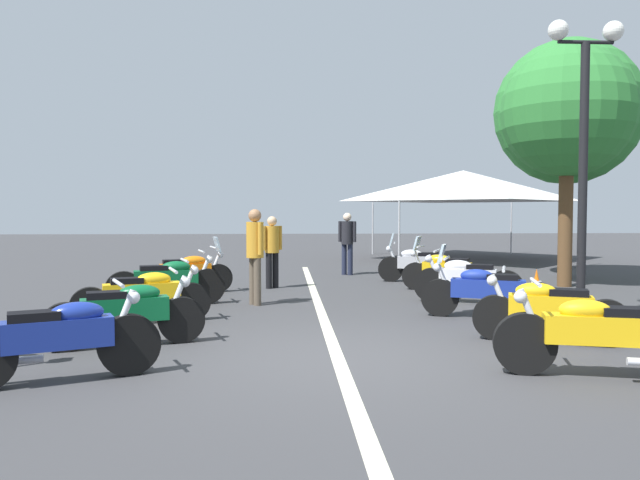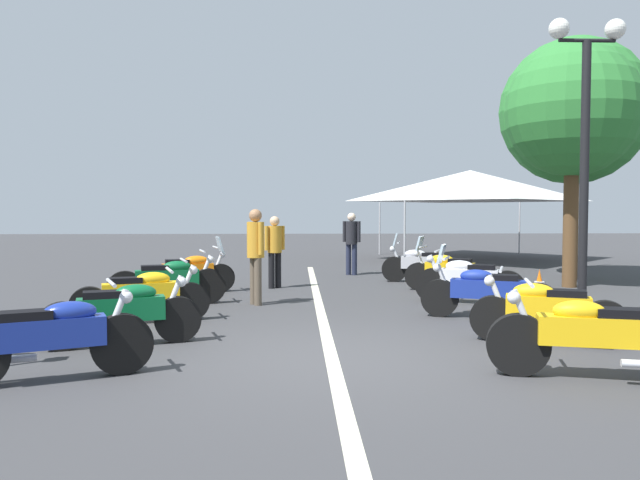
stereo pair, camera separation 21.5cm
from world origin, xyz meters
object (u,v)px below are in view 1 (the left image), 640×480
roadside_tree_1 (568,113)px  traffic_cone_0 (536,285)px  street_lamp_twin_globe (584,116)px  bystander_0 (347,239)px  motorcycle_left_row_0 (61,338)px  motorcycle_right_row_5 (418,263)px  motorcycle_right_row_4 (445,270)px  motorcycle_right_row_3 (467,279)px  bystander_2 (272,246)px  motorcycle_right_row_0 (601,334)px  motorcycle_left_row_4 (187,272)px  motorcycle_right_row_2 (486,290)px  motorcycle_left_row_3 (167,281)px  motorcycle_right_row_1 (548,309)px  event_tent (463,186)px  motorcycle_left_row_1 (127,312)px  motorcycle_left_row_2 (143,295)px  roadside_tree_0 (567,112)px  bystander_1 (255,249)px

roadside_tree_1 → traffic_cone_0: bearing=148.3°
street_lamp_twin_globe → bystander_0: size_ratio=2.81×
roadside_tree_1 → motorcycle_left_row_0: bearing=133.9°
motorcycle_left_row_0 → traffic_cone_0: 8.98m
street_lamp_twin_globe → bystander_0: bearing=23.8°
motorcycle_left_row_0 → motorcycle_right_row_5: motorcycle_right_row_5 is taller
motorcycle_right_row_4 → motorcycle_left_row_0: bearing=75.5°
motorcycle_right_row_3 → bystander_2: (2.49, 3.71, 0.49)m
motorcycle_right_row_0 → motorcycle_right_row_5: 8.66m
motorcycle_left_row_4 → motorcycle_right_row_2: motorcycle_right_row_2 is taller
motorcycle_left_row_3 → bystander_2: (2.48, -1.87, 0.48)m
motorcycle_right_row_4 → motorcycle_right_row_5: (1.72, 0.24, 0.00)m
street_lamp_twin_globe → bystander_2: size_ratio=2.93×
motorcycle_right_row_1 → traffic_cone_0: size_ratio=3.11×
motorcycle_right_row_3 → street_lamp_twin_globe: bearing=151.2°
traffic_cone_0 → motorcycle_left_row_4: bearing=79.0°
event_tent → motorcycle_left_row_1: bearing=148.4°
motorcycle_left_row_2 → bystander_2: size_ratio=1.26×
roadside_tree_1 → motorcycle_right_row_2: bearing=145.2°
traffic_cone_0 → roadside_tree_0: roadside_tree_0 is taller
motorcycle_left_row_2 → motorcycle_right_row_2: motorcycle_right_row_2 is taller
motorcycle_left_row_3 → motorcycle_right_row_4: 5.91m
motorcycle_left_row_1 → motorcycle_right_row_2: size_ratio=0.96×
motorcycle_left_row_3 → motorcycle_right_row_0: (-5.19, -5.44, -0.00)m
motorcycle_right_row_3 → bystander_1: size_ratio=1.08×
motorcycle_right_row_1 → motorcycle_right_row_2: size_ratio=0.93×
motorcycle_right_row_4 → motorcycle_right_row_5: bearing=-56.4°
event_tent → motorcycle_right_row_5: bearing=155.3°
motorcycle_left_row_4 → motorcycle_right_row_5: 5.61m
motorcycle_right_row_5 → street_lamp_twin_globe: (-5.20, -1.53, 2.81)m
motorcycle_right_row_3 → motorcycle_right_row_4: motorcycle_right_row_4 is taller
motorcycle_right_row_5 → motorcycle_left_row_3: bearing=45.6°
street_lamp_twin_globe → roadside_tree_1: 6.51m
motorcycle_right_row_3 → motorcycle_right_row_5: bearing=-64.4°
motorcycle_right_row_3 → roadside_tree_1: bearing=-109.9°
motorcycle_left_row_1 → bystander_1: 3.78m
motorcycle_left_row_4 → roadside_tree_1: bearing=-2.7°
street_lamp_twin_globe → roadside_tree_1: (5.92, -2.52, 1.01)m
motorcycle_left_row_4 → roadside_tree_0: 9.26m
motorcycle_right_row_1 → bystander_1: bystander_1 is taller
bystander_0 → roadside_tree_1: (-1.08, -5.60, 3.29)m
motorcycle_left_row_1 → motorcycle_right_row_2: (1.77, -5.28, 0.01)m
motorcycle_left_row_3 → event_tent: (10.33, -8.57, 2.18)m
motorcycle_left_row_1 → motorcycle_left_row_3: 3.41m
motorcycle_right_row_1 → motorcycle_left_row_1: bearing=19.9°
motorcycle_left_row_2 → roadside_tree_0: size_ratio=0.37×
motorcycle_left_row_3 → traffic_cone_0: (0.34, -7.08, -0.17)m
motorcycle_right_row_1 → motorcycle_right_row_4: motorcycle_right_row_4 is taller
motorcycle_right_row_1 → street_lamp_twin_globe: bearing=-106.0°
motorcycle_right_row_3 → street_lamp_twin_globe: (-1.71, -1.36, 2.81)m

